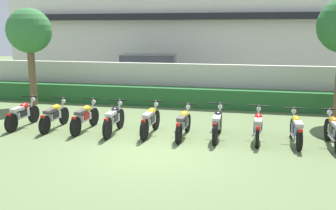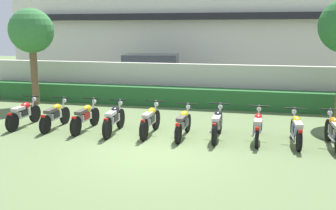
# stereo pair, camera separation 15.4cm
# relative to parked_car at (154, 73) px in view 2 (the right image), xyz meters

# --- Properties ---
(ground) EXTENTS (60.00, 60.00, 0.00)m
(ground) POSITION_rel_parked_car_xyz_m (2.47, -9.32, -0.94)
(ground) COLOR #607547
(building) EXTENTS (24.59, 6.50, 7.26)m
(building) POSITION_rel_parked_car_xyz_m (2.47, 5.73, 2.69)
(building) COLOR silver
(building) RESTS_ON ground
(compound_wall) EXTENTS (23.36, 0.30, 1.70)m
(compound_wall) POSITION_rel_parked_car_xyz_m (2.47, -2.73, -0.09)
(compound_wall) COLOR beige
(compound_wall) RESTS_ON ground
(hedge_row) EXTENTS (18.69, 0.70, 0.78)m
(hedge_row) POSITION_rel_parked_car_xyz_m (2.47, -3.43, -0.55)
(hedge_row) COLOR #28602D
(hedge_row) RESTS_ON ground
(parked_car) EXTENTS (4.68, 2.50, 1.89)m
(parked_car) POSITION_rel_parked_car_xyz_m (0.00, 0.00, 0.00)
(parked_car) COLOR silver
(parked_car) RESTS_ON ground
(tree_near_inspector) EXTENTS (1.82, 1.82, 3.99)m
(tree_near_inspector) POSITION_rel_parked_car_xyz_m (-4.03, -4.38, 2.08)
(tree_near_inspector) COLOR brown
(tree_near_inspector) RESTS_ON ground
(motorcycle_in_row_0) EXTENTS (0.60, 1.87, 0.95)m
(motorcycle_in_row_0) POSITION_rel_parked_car_xyz_m (-2.30, -7.85, -0.49)
(motorcycle_in_row_0) COLOR black
(motorcycle_in_row_0) RESTS_ON ground
(motorcycle_in_row_1) EXTENTS (0.60, 1.84, 0.95)m
(motorcycle_in_row_1) POSITION_rel_parked_car_xyz_m (-1.18, -7.83, -0.50)
(motorcycle_in_row_1) COLOR black
(motorcycle_in_row_1) RESTS_ON ground
(motorcycle_in_row_2) EXTENTS (0.60, 1.90, 0.96)m
(motorcycle_in_row_2) POSITION_rel_parked_car_xyz_m (-0.14, -7.81, -0.49)
(motorcycle_in_row_2) COLOR black
(motorcycle_in_row_2) RESTS_ON ground
(motorcycle_in_row_3) EXTENTS (0.60, 1.88, 0.98)m
(motorcycle_in_row_3) POSITION_rel_parked_car_xyz_m (0.86, -7.92, -0.48)
(motorcycle_in_row_3) COLOR black
(motorcycle_in_row_3) RESTS_ON ground
(motorcycle_in_row_4) EXTENTS (0.60, 1.88, 0.97)m
(motorcycle_in_row_4) POSITION_rel_parked_car_xyz_m (1.99, -7.83, -0.48)
(motorcycle_in_row_4) COLOR black
(motorcycle_in_row_4) RESTS_ON ground
(motorcycle_in_row_5) EXTENTS (0.60, 1.83, 0.94)m
(motorcycle_in_row_5) POSITION_rel_parked_car_xyz_m (3.01, -7.89, -0.50)
(motorcycle_in_row_5) COLOR black
(motorcycle_in_row_5) RESTS_ON ground
(motorcycle_in_row_6) EXTENTS (0.60, 1.89, 0.98)m
(motorcycle_in_row_6) POSITION_rel_parked_car_xyz_m (4.00, -7.81, -0.48)
(motorcycle_in_row_6) COLOR black
(motorcycle_in_row_6) RESTS_ON ground
(motorcycle_in_row_7) EXTENTS (0.60, 1.90, 0.94)m
(motorcycle_in_row_7) POSITION_rel_parked_car_xyz_m (5.15, -7.75, -0.50)
(motorcycle_in_row_7) COLOR black
(motorcycle_in_row_7) RESTS_ON ground
(motorcycle_in_row_8) EXTENTS (0.60, 1.82, 0.94)m
(motorcycle_in_row_8) POSITION_rel_parked_car_xyz_m (6.19, -7.84, -0.50)
(motorcycle_in_row_8) COLOR black
(motorcycle_in_row_8) RESTS_ON ground
(motorcycle_in_row_9) EXTENTS (0.60, 1.85, 0.98)m
(motorcycle_in_row_9) POSITION_rel_parked_car_xyz_m (7.15, -7.93, -0.48)
(motorcycle_in_row_9) COLOR black
(motorcycle_in_row_9) RESTS_ON ground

